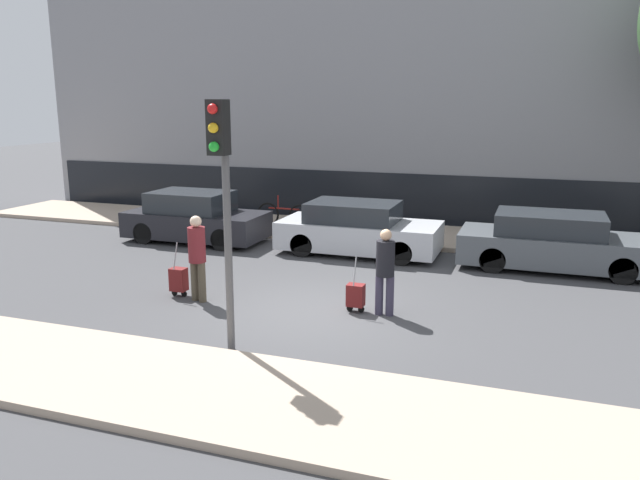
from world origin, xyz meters
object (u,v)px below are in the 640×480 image
(parked_car_0, at_px, (195,218))
(pedestrian_left, at_px, (197,253))
(parked_bicycle, at_px, (284,215))
(traffic_light, at_px, (222,177))
(pedestrian_right, at_px, (385,267))
(trolley_right, at_px, (356,295))
(trolley_left, at_px, (179,280))
(parked_car_1, at_px, (358,229))
(parked_car_2, at_px, (554,243))

(parked_car_0, xyz_separation_m, pedestrian_left, (2.86, -4.72, 0.32))
(pedestrian_left, distance_m, parked_bicycle, 7.01)
(parked_car_0, height_order, traffic_light, traffic_light)
(pedestrian_right, xyz_separation_m, traffic_light, (-1.90, -2.55, 1.86))
(parked_bicycle, bearing_deg, pedestrian_right, -53.84)
(pedestrian_left, distance_m, trolley_right, 3.21)
(parked_car_0, height_order, trolley_left, parked_car_0)
(parked_bicycle, bearing_deg, parked_car_1, -34.90)
(parked_car_0, height_order, parked_car_2, parked_car_0)
(pedestrian_left, bearing_deg, pedestrian_right, 20.17)
(pedestrian_left, height_order, traffic_light, traffic_light)
(pedestrian_right, distance_m, traffic_light, 3.69)
(parked_car_0, height_order, parked_bicycle, parked_car_0)
(parked_car_1, distance_m, trolley_left, 5.31)
(trolley_left, bearing_deg, parked_car_1, 63.05)
(parked_car_2, xyz_separation_m, trolley_left, (-7.19, -4.76, -0.28))
(pedestrian_left, height_order, trolley_right, pedestrian_left)
(traffic_light, height_order, parked_bicycle, traffic_light)
(parked_car_2, xyz_separation_m, traffic_light, (-4.88, -7.02, 2.15))
(parked_car_0, xyz_separation_m, pedestrian_right, (6.53, -4.30, 0.26))
(pedestrian_left, bearing_deg, trolley_left, -179.94)
(traffic_light, bearing_deg, parked_car_2, 55.20)
(pedestrian_left, bearing_deg, trolley_right, 21.00)
(pedestrian_left, bearing_deg, parked_car_2, 49.96)
(trolley_right, relative_size, traffic_light, 0.28)
(parked_car_1, relative_size, traffic_light, 1.05)
(parked_car_1, height_order, traffic_light, traffic_light)
(trolley_left, relative_size, pedestrian_right, 0.69)
(parked_car_1, distance_m, parked_bicycle, 3.58)
(parked_car_2, bearing_deg, trolley_left, -146.48)
(parked_car_2, distance_m, traffic_light, 8.82)
(traffic_light, bearing_deg, parked_car_0, 124.03)
(parked_car_0, distance_m, traffic_light, 8.54)
(parked_car_0, distance_m, trolley_left, 5.15)
(pedestrian_left, height_order, parked_bicycle, pedestrian_left)
(parked_car_0, xyz_separation_m, trolley_right, (5.98, -4.32, -0.33))
(parked_car_2, relative_size, traffic_light, 1.13)
(parked_car_0, xyz_separation_m, parked_car_2, (9.51, 0.17, -0.02))
(parked_car_0, bearing_deg, trolley_left, -63.18)
(trolley_left, xyz_separation_m, pedestrian_right, (4.21, 0.29, 0.57))
(pedestrian_left, relative_size, parked_bicycle, 0.97)
(parked_car_2, distance_m, pedestrian_right, 5.38)
(parked_bicycle, bearing_deg, parked_car_2, -14.65)
(trolley_left, relative_size, parked_bicycle, 0.64)
(trolley_left, distance_m, pedestrian_right, 4.25)
(parked_car_2, height_order, pedestrian_right, pedestrian_right)
(parked_car_1, height_order, parked_car_2, parked_car_1)
(parked_car_2, distance_m, trolley_right, 5.72)
(parked_car_0, bearing_deg, parked_car_2, 1.02)
(parked_car_1, height_order, parked_bicycle, parked_car_1)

